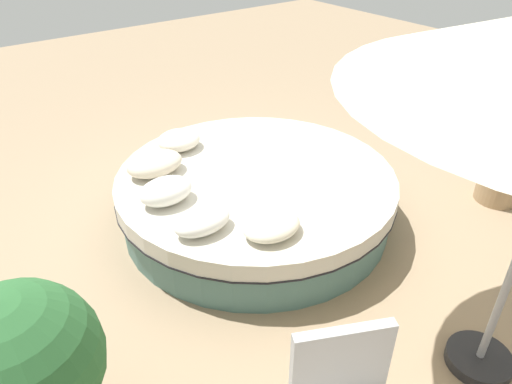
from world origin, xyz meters
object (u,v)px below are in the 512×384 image
at_px(throw_pillow_3, 202,221).
at_px(throw_pillow_0, 179,140).
at_px(throw_pillow_4, 271,225).
at_px(side_table, 501,180).
at_px(round_bed, 256,196).
at_px(planter, 24,374).
at_px(throw_pillow_2, 166,191).
at_px(throw_pillow_1, 155,164).

bearing_deg(throw_pillow_3, throw_pillow_0, 67.55).
relative_size(throw_pillow_4, side_table, 1.01).
distance_m(throw_pillow_0, side_table, 3.32).
distance_m(round_bed, throw_pillow_0, 1.00).
height_order(throw_pillow_4, planter, planter).
distance_m(throw_pillow_0, throw_pillow_3, 1.44).
height_order(throw_pillow_0, throw_pillow_2, throw_pillow_2).
bearing_deg(side_table, throw_pillow_3, 165.22).
relative_size(throw_pillow_3, side_table, 1.01).
bearing_deg(throw_pillow_2, throw_pillow_3, -86.92).
distance_m(round_bed, throw_pillow_1, 1.00).
distance_m(throw_pillow_1, planter, 2.35).
height_order(throw_pillow_1, planter, planter).
height_order(throw_pillow_4, side_table, throw_pillow_4).
bearing_deg(throw_pillow_0, side_table, -40.38).
distance_m(throw_pillow_3, planter, 1.63).
relative_size(throw_pillow_0, planter, 0.37).
relative_size(throw_pillow_3, throw_pillow_4, 1.00).
xyz_separation_m(round_bed, throw_pillow_4, (-0.46, -0.80, 0.32)).
xyz_separation_m(throw_pillow_1, throw_pillow_4, (0.28, -1.37, -0.02)).
bearing_deg(throw_pillow_1, round_bed, -38.07).
bearing_deg(throw_pillow_0, planter, -134.91).
height_order(throw_pillow_3, side_table, throw_pillow_3).
bearing_deg(throw_pillow_4, throw_pillow_0, 84.89).
relative_size(planter, side_table, 2.56).
xyz_separation_m(throw_pillow_0, throw_pillow_1, (-0.43, -0.31, 0.01)).
bearing_deg(planter, throw_pillow_1, 47.20).
bearing_deg(round_bed, side_table, -29.58).
bearing_deg(side_table, planter, 178.62).
xyz_separation_m(throw_pillow_2, planter, (-1.44, -1.23, 0.09)).
relative_size(throw_pillow_4, planter, 0.40).
bearing_deg(throw_pillow_3, throw_pillow_1, 83.28).
xyz_separation_m(throw_pillow_0, throw_pillow_2, (-0.58, -0.80, 0.01)).
height_order(round_bed, side_table, round_bed).
bearing_deg(side_table, throw_pillow_1, 148.13).
bearing_deg(throw_pillow_4, round_bed, 59.95).
xyz_separation_m(throw_pillow_2, throw_pillow_3, (0.03, -0.53, -0.02)).
relative_size(round_bed, side_table, 5.58).
height_order(throw_pillow_3, throw_pillow_4, throw_pillow_3).
xyz_separation_m(round_bed, throw_pillow_0, (-0.31, 0.89, 0.34)).
xyz_separation_m(round_bed, planter, (-2.33, -1.14, 0.44)).
bearing_deg(throw_pillow_2, throw_pillow_1, 73.26).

